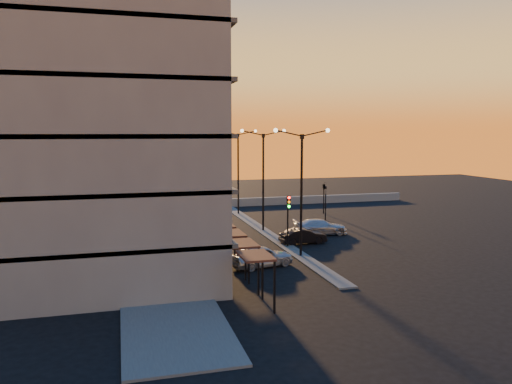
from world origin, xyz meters
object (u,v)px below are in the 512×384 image
object	(u,v)px
car_sedan	(303,236)
car_hatchback	(261,256)
streetlamp_mid	(263,172)
traffic_light_main	(288,213)
car_wagon	(320,227)

from	to	relation	value
car_sedan	car_hatchback	bearing A→B (deg)	134.85
car_hatchback	streetlamp_mid	bearing A→B (deg)	-29.55
car_sedan	traffic_light_main	bearing A→B (deg)	121.90
streetlamp_mid	car_wagon	world-z (taller)	streetlamp_mid
streetlamp_mid	car_hatchback	bearing A→B (deg)	-106.76
car_hatchback	car_sedan	size ratio (longest dim) A/B	1.14
traffic_light_main	car_hatchback	bearing A→B (deg)	-127.11
car_wagon	streetlamp_mid	bearing A→B (deg)	61.56
traffic_light_main	car_sedan	distance (m)	3.09
car_sedan	car_wagon	size ratio (longest dim) A/B	0.80
streetlamp_mid	car_sedan	xyz separation A→B (m)	(1.74, -5.90, -4.95)
streetlamp_mid	traffic_light_main	bearing A→B (deg)	-90.00
car_hatchback	car_sedan	bearing A→B (deg)	-54.53
streetlamp_mid	car_sedan	bearing A→B (deg)	-73.61
streetlamp_mid	traffic_light_main	size ratio (longest dim) A/B	2.24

